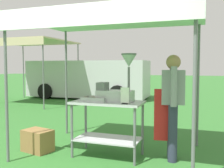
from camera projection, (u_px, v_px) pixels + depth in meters
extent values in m
plane|color=#33702D|center=(156.00, 109.00, 8.74)|extent=(70.00, 70.00, 0.00)
cylinder|color=slate|center=(6.00, 90.00, 3.85)|extent=(0.04, 0.04, 2.17)
cylinder|color=slate|center=(194.00, 97.00, 2.96)|extent=(0.04, 0.04, 2.17)
cylinder|color=slate|center=(66.00, 83.00, 5.52)|extent=(0.04, 0.04, 2.17)
cylinder|color=slate|center=(198.00, 86.00, 4.63)|extent=(0.04, 0.04, 2.17)
cube|color=white|center=(111.00, 19.00, 4.17)|extent=(2.86, 1.98, 0.05)
cube|color=white|center=(85.00, 16.00, 3.26)|extent=(2.86, 0.02, 0.24)
cube|color=#B7B7BC|center=(108.00, 102.00, 4.11)|extent=(1.11, 0.61, 0.04)
cube|color=#B7B7BC|center=(108.00, 139.00, 4.15)|extent=(1.03, 0.56, 0.02)
cylinder|color=slate|center=(72.00, 131.00, 4.08)|extent=(0.04, 0.04, 0.85)
cylinder|color=slate|center=(135.00, 137.00, 3.74)|extent=(0.04, 0.04, 0.85)
cylinder|color=slate|center=(86.00, 124.00, 4.55)|extent=(0.04, 0.04, 0.85)
cylinder|color=slate|center=(143.00, 129.00, 4.21)|extent=(0.04, 0.04, 0.85)
cube|color=#B7B7BC|center=(96.00, 101.00, 4.12)|extent=(0.41, 0.31, 0.01)
cube|color=#B7B7BC|center=(92.00, 100.00, 3.98)|extent=(0.41, 0.01, 0.06)
cube|color=#B7B7BC|center=(99.00, 98.00, 4.26)|extent=(0.41, 0.01, 0.06)
cube|color=#B7B7BC|center=(84.00, 98.00, 4.19)|extent=(0.01, 0.31, 0.06)
cube|color=#B7B7BC|center=(108.00, 99.00, 4.05)|extent=(0.01, 0.31, 0.06)
torus|color=gold|center=(99.00, 99.00, 4.19)|extent=(0.12, 0.12, 0.03)
torus|color=gold|center=(96.00, 100.00, 4.12)|extent=(0.12, 0.12, 0.03)
torus|color=gold|center=(102.00, 100.00, 4.10)|extent=(0.10, 0.10, 0.03)
torus|color=gold|center=(89.00, 100.00, 4.10)|extent=(0.12, 0.12, 0.03)
torus|color=gold|center=(102.00, 101.00, 3.99)|extent=(0.12, 0.12, 0.03)
torus|color=gold|center=(94.00, 99.00, 4.22)|extent=(0.11, 0.11, 0.03)
torus|color=gold|center=(93.00, 100.00, 4.04)|extent=(0.12, 0.12, 0.03)
torus|color=gold|center=(89.00, 99.00, 4.20)|extent=(0.12, 0.12, 0.03)
cube|color=#B7B7BC|center=(115.00, 96.00, 4.06)|extent=(0.56, 0.28, 0.18)
cube|color=slate|center=(103.00, 86.00, 4.12)|extent=(0.14, 0.22, 0.12)
cylinder|color=slate|center=(129.00, 79.00, 3.97)|extent=(0.04, 0.04, 0.36)
cone|color=#B7B7BC|center=(129.00, 61.00, 3.95)|extent=(0.22, 0.22, 0.18)
cylinder|color=slate|center=(129.00, 54.00, 3.95)|extent=(0.23, 0.23, 0.02)
cube|color=black|center=(125.00, 103.00, 3.82)|extent=(0.08, 0.05, 0.02)
cube|color=white|center=(125.00, 95.00, 3.81)|extent=(0.13, 0.01, 0.23)
cylinder|color=#2D3347|center=(173.00, 134.00, 3.89)|extent=(0.14, 0.14, 0.86)
cylinder|color=#2D3347|center=(172.00, 130.00, 4.09)|extent=(0.14, 0.14, 0.86)
cube|color=gray|center=(173.00, 87.00, 3.95)|extent=(0.37, 0.27, 0.52)
cube|color=red|center=(165.00, 115.00, 4.00)|extent=(0.32, 0.07, 0.80)
cylinder|color=gray|center=(174.00, 87.00, 3.73)|extent=(0.10, 0.10, 0.58)
cylinder|color=gray|center=(172.00, 84.00, 4.16)|extent=(0.10, 0.10, 0.58)
sphere|color=#A87A56|center=(173.00, 62.00, 3.92)|extent=(0.22, 0.22, 0.22)
cube|color=olive|center=(38.00, 141.00, 4.40)|extent=(0.54, 0.43, 0.37)
cube|color=#BCBCC1|center=(88.00, 78.00, 11.87)|extent=(5.43, 2.09, 1.60)
cube|color=#1E2833|center=(48.00, 70.00, 12.48)|extent=(0.16, 1.62, 0.70)
cylinder|color=black|center=(46.00, 91.00, 11.52)|extent=(0.69, 0.26, 0.68)
cylinder|color=black|center=(65.00, 88.00, 13.30)|extent=(0.69, 0.26, 0.68)
cylinder|color=black|center=(118.00, 94.00, 10.52)|extent=(0.69, 0.26, 0.68)
cylinder|color=black|center=(129.00, 90.00, 12.29)|extent=(0.69, 0.26, 0.68)
cylinder|color=slate|center=(43.00, 74.00, 8.66)|extent=(0.04, 0.04, 2.38)
cylinder|color=slate|center=(23.00, 72.00, 12.00)|extent=(0.04, 0.04, 2.38)
cylinder|color=slate|center=(78.00, 72.00, 11.06)|extent=(0.04, 0.04, 2.38)
cube|color=#CCB78E|center=(31.00, 42.00, 10.25)|extent=(3.01, 2.75, 0.05)
cube|color=#CCB78E|center=(7.00, 42.00, 8.98)|extent=(3.01, 0.02, 0.24)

